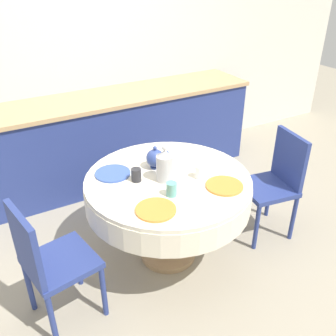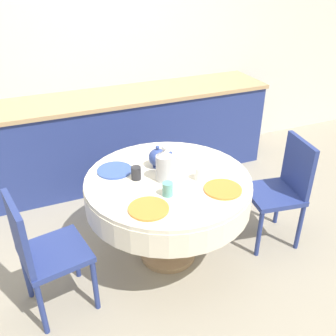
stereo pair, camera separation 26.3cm
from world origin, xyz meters
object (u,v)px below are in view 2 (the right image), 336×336
(chair_right, at_px, (42,250))
(coffee_carafe, at_px, (164,165))
(teapot, at_px, (158,157))
(chair_left, at_px, (283,186))

(chair_right, bearing_deg, coffee_carafe, 89.55)
(chair_right, relative_size, teapot, 4.82)
(coffee_carafe, height_order, teapot, coffee_carafe)
(chair_left, distance_m, teapot, 1.04)
(chair_left, bearing_deg, teapot, 79.85)
(chair_left, distance_m, chair_right, 1.86)
(chair_left, height_order, coffee_carafe, coffee_carafe)
(coffee_carafe, xyz_separation_m, teapot, (0.03, 0.19, -0.04))
(chair_right, bearing_deg, teapot, 100.35)
(teapot, bearing_deg, chair_right, -159.34)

